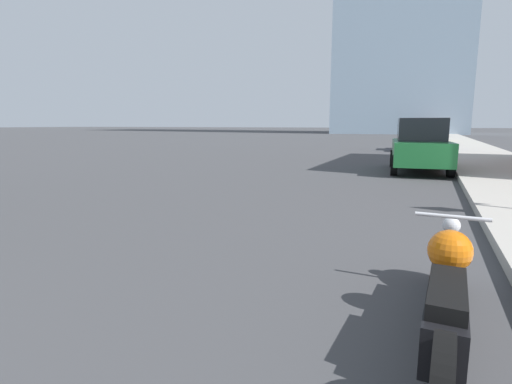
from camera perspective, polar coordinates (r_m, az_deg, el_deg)
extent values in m
cube|color=#B2ADA3|center=(38.18, 26.97, 6.39)|extent=(3.13, 240.00, 0.15)
cylinder|color=black|center=(4.21, 25.80, -8.74)|extent=(0.13, 0.58, 0.57)
cube|color=black|center=(3.21, 25.52, -13.88)|extent=(0.33, 1.60, 0.31)
sphere|color=orange|center=(3.42, 25.97, -7.56)|extent=(0.33, 0.33, 0.33)
cube|color=black|center=(2.82, 25.68, -12.71)|extent=(0.26, 0.74, 0.10)
sphere|color=silver|center=(4.16, 26.13, -4.31)|extent=(0.16, 0.16, 0.16)
cylinder|color=silver|center=(3.99, 26.23, -3.19)|extent=(0.62, 0.07, 0.04)
cube|color=#1E6B33|center=(14.17, 22.33, 5.37)|extent=(2.03, 4.24, 0.71)
cube|color=#23282D|center=(14.15, 22.52, 8.25)|extent=(1.59, 2.09, 0.72)
cylinder|color=black|center=(15.43, 18.98, 4.54)|extent=(0.26, 0.64, 0.62)
cylinder|color=black|center=(15.54, 24.82, 4.21)|extent=(0.26, 0.64, 0.62)
cylinder|color=black|center=(12.89, 19.13, 3.63)|extent=(0.26, 0.64, 0.62)
cylinder|color=black|center=(13.02, 26.10, 3.23)|extent=(0.26, 0.64, 0.62)
cube|color=#1E3899|center=(25.85, 22.18, 6.90)|extent=(2.16, 4.40, 0.65)
cube|color=#23282D|center=(25.83, 22.27, 8.34)|extent=(1.72, 2.16, 0.65)
cylinder|color=black|center=(27.15, 20.13, 6.43)|extent=(0.24, 0.61, 0.60)
cylinder|color=black|center=(27.24, 23.86, 6.21)|extent=(0.24, 0.61, 0.60)
cylinder|color=black|center=(24.51, 20.22, 6.14)|extent=(0.24, 0.61, 0.60)
cylinder|color=black|center=(24.60, 24.35, 5.89)|extent=(0.24, 0.61, 0.60)
cube|color=gold|center=(38.50, 23.04, 7.67)|extent=(1.99, 4.07, 0.77)
cube|color=#23282D|center=(38.50, 23.11, 8.70)|extent=(1.65, 1.97, 0.61)
cylinder|color=black|center=(39.80, 21.78, 7.23)|extent=(0.22, 0.70, 0.69)
cylinder|color=black|center=(39.74, 24.36, 7.06)|extent=(0.22, 0.70, 0.69)
cylinder|color=black|center=(37.31, 21.55, 7.13)|extent=(0.22, 0.70, 0.69)
cylinder|color=black|center=(37.25, 24.30, 6.95)|extent=(0.22, 0.70, 0.69)
cube|color=black|center=(51.34, 22.95, 7.86)|extent=(1.84, 4.32, 0.60)
cube|color=#23282D|center=(51.33, 22.99, 8.58)|extent=(1.54, 2.08, 0.69)
cylinder|color=black|center=(52.70, 22.03, 7.62)|extent=(0.21, 0.66, 0.66)
cylinder|color=black|center=(52.66, 23.88, 7.50)|extent=(0.21, 0.66, 0.66)
cylinder|color=black|center=(50.04, 21.91, 7.56)|extent=(0.21, 0.66, 0.66)
cylinder|color=black|center=(50.00, 23.86, 7.43)|extent=(0.21, 0.66, 0.66)
cube|color=red|center=(63.19, 22.93, 8.03)|extent=(1.83, 4.35, 0.61)
cube|color=#23282D|center=(63.19, 22.97, 8.63)|extent=(1.55, 2.09, 0.70)
cylinder|color=black|center=(64.56, 22.15, 7.83)|extent=(0.20, 0.60, 0.60)
cylinder|color=black|center=(64.55, 23.70, 7.73)|extent=(0.20, 0.60, 0.60)
cylinder|color=black|center=(61.86, 22.10, 7.79)|extent=(0.20, 0.60, 0.60)
cylinder|color=black|center=(61.85, 23.71, 7.68)|extent=(0.20, 0.60, 0.60)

